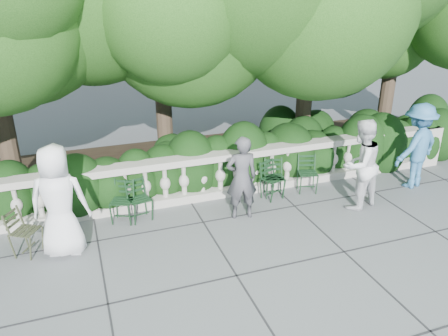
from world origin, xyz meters
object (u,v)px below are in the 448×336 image
object	(u,v)px
chair_e	(277,200)
person_businessman	(59,201)
chair_weathered	(37,254)
person_woman_grey	(242,178)
chair_a	(144,223)
person_older_blue	(417,146)
chair_d	(308,194)
person_casual_man	(360,165)
chair_c	(122,225)
chair_f	(275,199)

from	to	relation	value
chair_e	person_businessman	xyz separation A→B (m)	(-4.29, -0.56, 0.98)
chair_e	person_businessman	bearing A→B (deg)	167.28
chair_weathered	person_woman_grey	size ratio (longest dim) A/B	0.50
chair_a	person_older_blue	xyz separation A→B (m)	(6.08, -0.35, 0.97)
chair_a	person_businessman	bearing A→B (deg)	-171.94
person_businessman	chair_weathered	bearing A→B (deg)	2.48
chair_weathered	chair_d	bearing A→B (deg)	-54.27
chair_a	chair_d	xyz separation A→B (m)	(3.64, 0.04, 0.00)
chair_e	person_casual_man	bearing A→B (deg)	-49.25
chair_c	person_businessman	bearing A→B (deg)	-124.04
chair_f	person_businessman	size ratio (longest dim) A/B	0.43
chair_f	person_businessman	xyz separation A→B (m)	(-4.28, -0.63, 0.98)
person_businessman	person_older_blue	distance (m)	7.52
person_businessman	person_casual_man	xyz separation A→B (m)	(5.71, -0.24, -0.04)
chair_d	chair_e	bearing A→B (deg)	-159.95
person_casual_man	chair_a	bearing A→B (deg)	-26.57
chair_a	chair_e	bearing A→B (deg)	-13.10
chair_d	chair_f	distance (m)	0.79
chair_f	person_businessman	world-z (taller)	person_businessman
person_woman_grey	person_casual_man	size ratio (longest dim) A/B	0.90
chair_c	chair_d	distance (m)	4.05
person_businessman	person_older_blue	world-z (taller)	person_businessman
chair_d	chair_weathered	bearing A→B (deg)	-157.43
chair_weathered	person_woman_grey	bearing A→B (deg)	-58.37
person_older_blue	chair_f	bearing A→B (deg)	-23.10
chair_weathered	person_older_blue	bearing A→B (deg)	-58.60
chair_c	chair_weathered	distance (m)	1.58
chair_a	chair_d	distance (m)	3.64
chair_d	chair_a	bearing A→B (deg)	-161.98
chair_c	chair_weathered	world-z (taller)	same
chair_a	chair_d	bearing A→B (deg)	-12.54
chair_weathered	person_older_blue	size ratio (longest dim) A/B	0.43
chair_c	chair_f	world-z (taller)	same
chair_e	person_casual_man	xyz separation A→B (m)	(1.42, -0.79, 0.94)
chair_f	chair_weathered	size ratio (longest dim) A/B	1.00
chair_d	person_older_blue	size ratio (longest dim) A/B	0.43
chair_d	person_woman_grey	distance (m)	2.00
chair_c	chair_weathered	size ratio (longest dim) A/B	1.00
chair_d	chair_weathered	size ratio (longest dim) A/B	1.00
chair_c	chair_f	size ratio (longest dim) A/B	1.00
person_businessman	person_woman_grey	size ratio (longest dim) A/B	1.17
chair_c	person_businessman	world-z (taller)	person_businessman
person_woman_grey	chair_a	bearing A→B (deg)	-3.76
chair_a	chair_f	world-z (taller)	same
person_businessman	chair_a	bearing A→B (deg)	-145.39
chair_c	person_woman_grey	world-z (taller)	person_woman_grey
chair_c	chair_weathered	xyz separation A→B (m)	(-1.50, -0.51, 0.00)
chair_e	chair_weathered	world-z (taller)	same
person_casual_man	chair_weathered	bearing A→B (deg)	-19.15
person_older_blue	person_woman_grey	bearing A→B (deg)	-15.01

